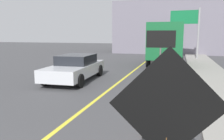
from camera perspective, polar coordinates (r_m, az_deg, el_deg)
The scene contains 11 objects.
lane_center_stripe at distance 7.95m, azimuth -6.35°, elevation -9.22°, with size 0.14×36.00×0.01m, color yellow.
roadwork_sign at distance 3.25m, azimuth 13.87°, elevation -9.41°, with size 1.62×0.26×2.33m.
arrow_board_trailer at distance 13.04m, azimuth 12.02°, elevation -0.03°, with size 1.60×1.92×2.70m.
box_truck at distance 18.96m, azimuth 13.54°, elevation 6.69°, with size 2.74×7.25×3.31m.
pickup_car at distance 12.44m, azimuth -9.23°, elevation 0.63°, with size 2.23×4.91×1.38m.
highway_guide_sign at distance 23.54m, azimuth 19.21°, elevation 10.80°, with size 2.78×0.36×5.00m.
far_building_block at distance 32.73m, azimuth 16.06°, elevation 10.20°, with size 16.12×8.18×6.73m, color slate.
traffic_cone_near_sign at distance 5.72m, azimuth 9.73°, elevation -13.29°, with size 0.36×0.36×0.66m.
traffic_cone_mid_lane at distance 7.67m, azimuth 10.00°, elevation -7.13°, with size 0.36×0.36×0.75m.
traffic_cone_far_lane at distance 9.61m, azimuth 11.47°, elevation -4.33°, with size 0.36×0.36×0.61m.
traffic_cone_curbside at distance 11.34m, azimuth 11.65°, elevation -2.08°, with size 0.36×0.36×0.69m.
Camera 1 is at (3.00, -0.93, 2.48)m, focal length 36.11 mm.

